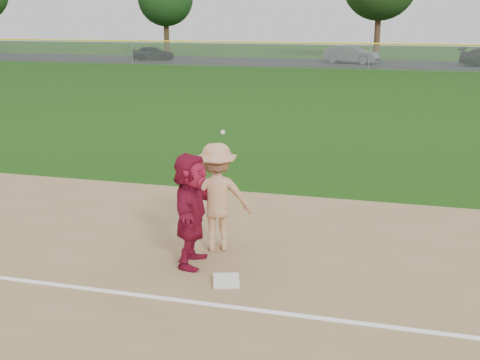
% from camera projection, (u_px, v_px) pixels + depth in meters
% --- Properties ---
extents(ground, '(160.00, 160.00, 0.00)m').
position_uv_depth(ground, '(216.00, 282.00, 9.63)').
color(ground, '#173E0B').
rests_on(ground, ground).
extents(foul_line, '(60.00, 0.10, 0.01)m').
position_uv_depth(foul_line, '(200.00, 303.00, 8.88)').
color(foul_line, white).
rests_on(foul_line, infield_dirt).
extents(parking_asphalt, '(120.00, 10.00, 0.01)m').
position_uv_depth(parking_asphalt, '(373.00, 64.00, 52.45)').
color(parking_asphalt, black).
rests_on(parking_asphalt, ground).
extents(first_base, '(0.51, 0.51, 0.09)m').
position_uv_depth(first_base, '(226.00, 281.00, 9.53)').
color(first_base, silver).
rests_on(first_base, infield_dirt).
extents(base_runner, '(0.73, 1.85, 1.95)m').
position_uv_depth(base_runner, '(191.00, 210.00, 10.03)').
color(base_runner, maroon).
rests_on(base_runner, infield_dirt).
extents(car_left, '(4.24, 2.54, 1.35)m').
position_uv_depth(car_left, '(153.00, 53.00, 56.58)').
color(car_left, black).
rests_on(car_left, parking_asphalt).
extents(car_mid, '(5.08, 2.96, 1.58)m').
position_uv_depth(car_mid, '(351.00, 54.00, 52.60)').
color(car_mid, '#4E5155').
rests_on(car_mid, parking_asphalt).
extents(first_base_play, '(1.45, 1.19, 2.30)m').
position_uv_depth(first_base_play, '(217.00, 197.00, 10.69)').
color(first_base_play, '#A7A7A9').
rests_on(first_base_play, infield_dirt).
extents(outfield_fence, '(110.00, 0.12, 110.00)m').
position_uv_depth(outfield_fence, '(370.00, 44.00, 46.35)').
color(outfield_fence, '#999EA0').
rests_on(outfield_fence, ground).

